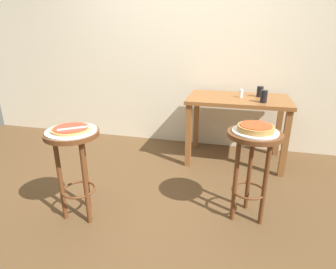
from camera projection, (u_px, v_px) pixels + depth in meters
ground_plane at (147, 207)px, 2.41m from camera, size 6.00×6.00×0.00m
back_wall at (187, 26)px, 3.39m from camera, size 6.00×0.10×3.00m
stool_foreground at (74, 155)px, 2.12m from camera, size 0.40×0.40×0.74m
serving_plate_foreground at (71, 131)px, 2.05m from camera, size 0.37×0.37×0.01m
pizza_foreground at (71, 129)px, 2.05m from camera, size 0.29×0.29×0.02m
stool_middle at (252, 156)px, 2.11m from camera, size 0.40×0.40×0.74m
serving_plate_middle at (255, 131)px, 2.04m from camera, size 0.34×0.34×0.01m
pizza_middle at (256, 128)px, 2.03m from camera, size 0.26×0.26×0.05m
dining_table at (238, 108)px, 3.10m from camera, size 1.09×0.66×0.75m
cup_near_edge at (264, 96)px, 2.82m from camera, size 0.07×0.07×0.13m
cup_far_edge at (260, 92)px, 3.07m from camera, size 0.07×0.07×0.12m
condiment_shaker at (241, 93)px, 3.05m from camera, size 0.04×0.04×0.09m
pizza_server_knife at (73, 128)px, 2.02m from camera, size 0.19×0.15×0.01m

